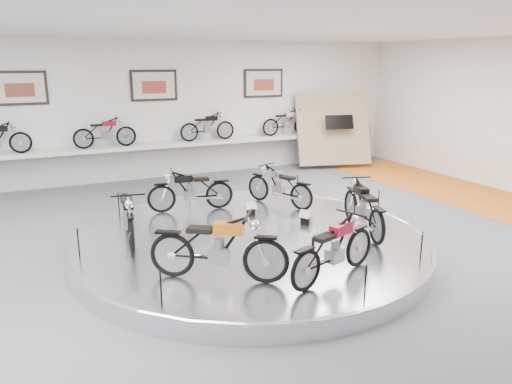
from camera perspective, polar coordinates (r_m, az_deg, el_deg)
name	(u,v)px	position (r m, az deg, el deg)	size (l,w,h in m)	color
floor	(258,257)	(8.94, 0.25, -7.38)	(16.00, 16.00, 0.00)	#555557
ceiling	(258,20)	(8.31, 0.29, 19.10)	(16.00, 16.00, 0.00)	white
wall_back	(155,110)	(14.98, -11.49, 9.18)	(16.00, 16.00, 0.00)	white
dado_band	(158,159)	(15.16, -11.19, 3.71)	(15.68, 0.04, 1.10)	#BCBCBA
display_platform	(251,243)	(9.14, -0.56, -5.87)	(6.40, 6.40, 0.30)	silver
platform_rim	(251,237)	(9.10, -0.56, -5.17)	(6.40, 6.40, 0.10)	#B2B2BA
shelf	(159,146)	(14.81, -11.01, 5.24)	(11.00, 0.55, 0.10)	silver
poster_left	(20,88)	(14.46, -25.40, 10.68)	(1.35, 0.06, 0.88)	beige
poster_center	(154,85)	(14.89, -11.59, 11.85)	(1.35, 0.06, 0.88)	beige
poster_right	(264,83)	(16.09, 0.87, 12.32)	(1.35, 0.06, 0.88)	beige
display_panel	(333,129)	(16.52, 8.79, 7.17)	(2.40, 0.12, 2.40)	tan
shelf_bike_b	(105,134)	(14.46, -16.88, 6.32)	(1.22, 0.42, 0.73)	maroon
shelf_bike_c	(208,128)	(15.18, -5.56, 7.25)	(1.22, 0.42, 0.73)	black
shelf_bike_d	(286,124)	(16.29, 3.49, 7.79)	(1.22, 0.42, 0.73)	silver
bike_a	(279,186)	(10.87, 2.68, 0.72)	(1.50, 0.53, 0.88)	silver
bike_b	(191,190)	(10.56, -7.48, 0.24)	(1.53, 0.54, 0.90)	black
bike_c	(128,215)	(8.93, -14.42, -2.59)	(1.63, 0.58, 0.96)	black
bike_d	(218,247)	(7.15, -4.35, -6.26)	(1.73, 0.61, 1.02)	#BF5C12
bike_e	(334,248)	(7.30, 8.92, -6.37)	(1.57, 0.55, 0.92)	maroon
bike_f	(363,207)	(9.33, 12.18, -1.69)	(1.64, 0.58, 0.96)	black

